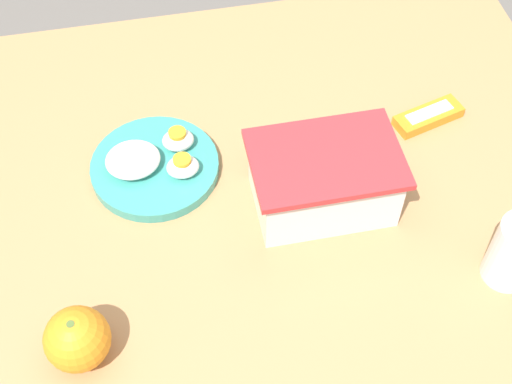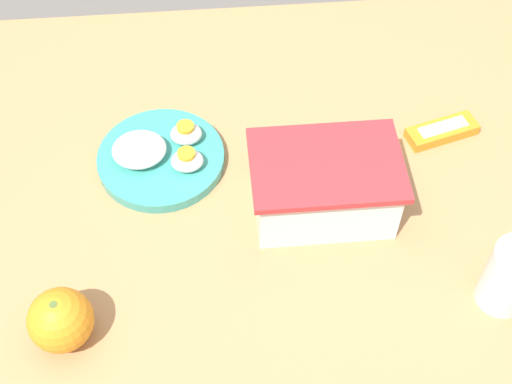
% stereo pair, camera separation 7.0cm
% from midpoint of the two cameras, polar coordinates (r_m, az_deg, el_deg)
% --- Properties ---
extents(ground_plane, '(10.00, 10.00, 0.00)m').
position_cam_midpoint_polar(ground_plane, '(1.72, -1.40, -14.18)').
color(ground_plane, '#66605B').
extents(table, '(1.08, 0.83, 0.73)m').
position_cam_midpoint_polar(table, '(1.18, -1.97, -2.60)').
color(table, '#AD7F51').
rests_on(table, ground_plane).
extents(food_container, '(0.21, 0.15, 0.10)m').
position_cam_midpoint_polar(food_container, '(1.03, 3.50, 0.65)').
color(food_container, white).
rests_on(food_container, table).
extents(orange_fruit, '(0.08, 0.08, 0.08)m').
position_cam_midpoint_polar(orange_fruit, '(0.94, -16.22, -11.35)').
color(orange_fruit, orange).
rests_on(orange_fruit, table).
extents(rice_plate, '(0.20, 0.20, 0.05)m').
position_cam_midpoint_polar(rice_plate, '(1.10, -9.98, 2.14)').
color(rice_plate, teal).
rests_on(rice_plate, table).
extents(candy_bar, '(0.12, 0.07, 0.02)m').
position_cam_midpoint_polar(candy_bar, '(1.19, 11.99, 5.88)').
color(candy_bar, orange).
rests_on(candy_bar, table).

